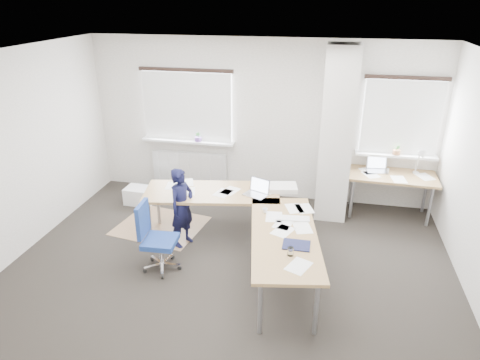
% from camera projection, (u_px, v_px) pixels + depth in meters
% --- Properties ---
extents(ground, '(6.00, 6.00, 0.00)m').
position_uv_depth(ground, '(228.00, 272.00, 5.74)').
color(ground, black).
rests_on(ground, ground).
extents(room_shell, '(6.04, 5.04, 2.82)m').
position_uv_depth(room_shell, '(249.00, 139.00, 5.41)').
color(room_shell, beige).
rests_on(room_shell, ground).
extents(floor_mat, '(1.47, 1.30, 0.01)m').
position_uv_depth(floor_mat, '(161.00, 226.00, 6.88)').
color(floor_mat, '#937050').
rests_on(floor_mat, ground).
extents(white_crate, '(0.50, 0.36, 0.29)m').
position_uv_depth(white_crate, '(140.00, 195.00, 7.58)').
color(white_crate, white).
rests_on(white_crate, ground).
extents(desk_main, '(2.82, 2.63, 0.96)m').
position_uv_depth(desk_main, '(249.00, 212.00, 5.83)').
color(desk_main, olive).
rests_on(desk_main, ground).
extents(desk_side, '(1.42, 0.75, 1.22)m').
position_uv_depth(desk_side, '(392.00, 177.00, 6.97)').
color(desk_side, olive).
rests_on(desk_side, ground).
extents(task_chair, '(0.53, 0.52, 0.97)m').
position_uv_depth(task_chair, '(158.00, 251.00, 5.72)').
color(task_chair, navy).
rests_on(task_chair, ground).
extents(person, '(0.44, 0.51, 1.20)m').
position_uv_depth(person, '(182.00, 208.00, 6.16)').
color(person, black).
rests_on(person, ground).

